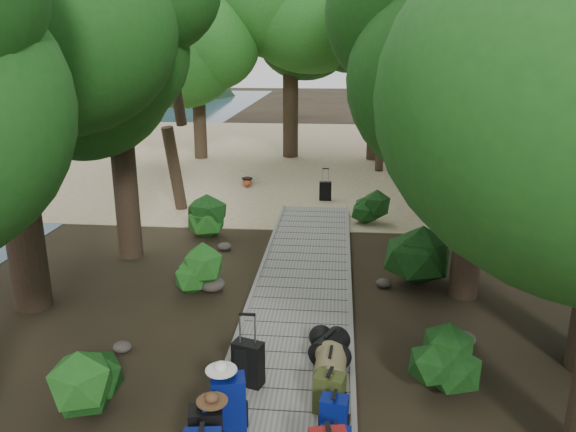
# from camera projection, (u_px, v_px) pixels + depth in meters

# --- Properties ---
(ground) EXTENTS (120.00, 120.00, 0.00)m
(ground) POSITION_uv_depth(u_px,v_px,m) (298.00, 316.00, 10.38)
(ground) COLOR #312618
(ground) RESTS_ON ground
(sand_beach) EXTENTS (40.00, 22.00, 0.02)m
(sand_beach) POSITION_uv_depth(u_px,v_px,m) (324.00, 156.00, 25.63)
(sand_beach) COLOR #C5B585
(sand_beach) RESTS_ON ground
(boardwalk) EXTENTS (2.00, 12.00, 0.12)m
(boardwalk) POSITION_uv_depth(u_px,v_px,m) (302.00, 291.00, 11.32)
(boardwalk) COLOR gray
(boardwalk) RESTS_ON ground
(backpack_left_b) EXTENTS (0.44, 0.35, 0.72)m
(backpack_left_b) POSITION_uv_depth(u_px,v_px,m) (206.00, 430.00, 6.56)
(backpack_left_b) COLOR black
(backpack_left_b) RESTS_ON boardwalk
(backpack_left_c) EXTENTS (0.49, 0.39, 0.80)m
(backpack_left_c) POSITION_uv_depth(u_px,v_px,m) (229.00, 400.00, 7.06)
(backpack_left_c) COLOR navy
(backpack_left_c) RESTS_ON boardwalk
(backpack_right_c) EXTENTS (0.37, 0.29, 0.58)m
(backpack_right_c) POSITION_uv_depth(u_px,v_px,m) (334.00, 414.00, 6.95)
(backpack_right_c) COLOR navy
(backpack_right_c) RESTS_ON boardwalk
(backpack_right_d) EXTENTS (0.45, 0.37, 0.60)m
(backpack_right_d) POSITION_uv_depth(u_px,v_px,m) (329.00, 391.00, 7.40)
(backpack_right_d) COLOR #3C4318
(backpack_right_d) RESTS_ON boardwalk
(duffel_right_khaki) EXTENTS (0.49, 0.70, 0.45)m
(duffel_right_khaki) POSITION_uv_depth(u_px,v_px,m) (330.00, 367.00, 8.11)
(duffel_right_khaki) COLOR olive
(duffel_right_khaki) RESTS_ON boardwalk
(duffel_right_black) EXTENTS (0.65, 0.76, 0.41)m
(duffel_right_black) POSITION_uv_depth(u_px,v_px,m) (330.00, 347.00, 8.69)
(duffel_right_black) COLOR black
(duffel_right_black) RESTS_ON boardwalk
(suitcase_on_boardwalk) EXTENTS (0.48, 0.35, 0.66)m
(suitcase_on_boardwalk) POSITION_uv_depth(u_px,v_px,m) (248.00, 363.00, 8.00)
(suitcase_on_boardwalk) COLOR black
(suitcase_on_boardwalk) RESTS_ON boardwalk
(lone_suitcase_on_sand) EXTENTS (0.40, 0.24, 0.60)m
(lone_suitcase_on_sand) POSITION_uv_depth(u_px,v_px,m) (325.00, 191.00, 18.10)
(lone_suitcase_on_sand) COLOR black
(lone_suitcase_on_sand) RESTS_ON sand_beach
(hat_brown) EXTENTS (0.37, 0.37, 0.11)m
(hat_brown) POSITION_uv_depth(u_px,v_px,m) (212.00, 397.00, 6.49)
(hat_brown) COLOR #51351E
(hat_brown) RESTS_ON backpack_left_b
(hat_white) EXTENTS (0.40, 0.40, 0.13)m
(hat_white) POSITION_uv_depth(u_px,v_px,m) (221.00, 366.00, 6.96)
(hat_white) COLOR silver
(hat_white) RESTS_ON backpack_left_c
(kayak) EXTENTS (1.04, 2.93, 0.29)m
(kayak) POSITION_uv_depth(u_px,v_px,m) (247.00, 180.00, 20.31)
(kayak) COLOR #A12A0D
(kayak) RESTS_ON sand_beach
(sun_lounger) EXTENTS (0.75, 1.80, 0.57)m
(sun_lounger) POSITION_uv_depth(u_px,v_px,m) (412.00, 180.00, 19.73)
(sun_lounger) COLOR silver
(sun_lounger) RESTS_ON sand_beach
(tree_right_c) EXTENTS (4.67, 4.67, 8.07)m
(tree_right_c) POSITION_uv_depth(u_px,v_px,m) (482.00, 90.00, 10.11)
(tree_right_c) COLOR black
(tree_right_c) RESTS_ON ground
(tree_right_e) EXTENTS (5.59, 5.59, 10.06)m
(tree_right_e) POSITION_uv_depth(u_px,v_px,m) (483.00, 38.00, 15.84)
(tree_right_e) COLOR black
(tree_right_e) RESTS_ON ground
(tree_right_f) EXTENTS (6.26, 6.26, 11.18)m
(tree_right_f) POSITION_uv_depth(u_px,v_px,m) (525.00, 19.00, 17.03)
(tree_right_f) COLOR black
(tree_right_f) RESTS_ON ground
(tree_left_c) EXTENTS (4.55, 4.55, 7.91)m
(tree_left_c) POSITION_uv_depth(u_px,v_px,m) (117.00, 86.00, 12.25)
(tree_left_c) COLOR black
(tree_left_c) RESTS_ON ground
(tree_back_a) EXTENTS (5.62, 5.62, 9.72)m
(tree_back_a) POSITION_uv_depth(u_px,v_px,m) (291.00, 45.00, 24.05)
(tree_back_a) COLOR black
(tree_back_a) RESTS_ON ground
(tree_back_b) EXTENTS (5.58, 5.58, 9.96)m
(tree_back_b) POSITION_uv_depth(u_px,v_px,m) (379.00, 42.00, 23.40)
(tree_back_b) COLOR black
(tree_back_b) RESTS_ON ground
(tree_back_c) EXTENTS (5.16, 5.16, 9.29)m
(tree_back_c) POSITION_uv_depth(u_px,v_px,m) (441.00, 50.00, 23.19)
(tree_back_c) COLOR black
(tree_back_c) RESTS_ON ground
(tree_back_d) EXTENTS (4.85, 4.85, 8.09)m
(tree_back_d) POSITION_uv_depth(u_px,v_px,m) (197.00, 65.00, 23.93)
(tree_back_d) COLOR black
(tree_back_d) RESTS_ON ground
(palm_right_a) EXTENTS (4.15, 4.15, 7.08)m
(palm_right_a) POSITION_uv_depth(u_px,v_px,m) (438.00, 94.00, 15.36)
(palm_right_a) COLOR #103910
(palm_right_a) RESTS_ON ground
(palm_right_b) EXTENTS (4.44, 4.44, 8.57)m
(palm_right_b) POSITION_uv_depth(u_px,v_px,m) (460.00, 62.00, 18.70)
(palm_right_b) COLOR #103910
(palm_right_b) RESTS_ON ground
(palm_right_c) EXTENTS (4.41, 4.41, 7.01)m
(palm_right_c) POSITION_uv_depth(u_px,v_px,m) (389.00, 81.00, 21.70)
(palm_right_c) COLOR #103910
(palm_right_c) RESTS_ON ground
(palm_left_a) EXTENTS (4.85, 4.85, 7.72)m
(palm_left_a) POSITION_uv_depth(u_px,v_px,m) (164.00, 80.00, 16.09)
(palm_left_a) COLOR #103910
(palm_left_a) RESTS_ON ground
(rock_left_b) EXTENTS (0.31, 0.28, 0.17)m
(rock_left_b) POSITION_uv_depth(u_px,v_px,m) (122.00, 347.00, 9.14)
(rock_left_b) COLOR #4C473F
(rock_left_b) RESTS_ON ground
(rock_left_c) EXTENTS (0.55, 0.49, 0.30)m
(rock_left_c) POSITION_uv_depth(u_px,v_px,m) (212.00, 284.00, 11.41)
(rock_left_c) COLOR #4C473F
(rock_left_c) RESTS_ON ground
(rock_left_d) EXTENTS (0.34, 0.31, 0.19)m
(rock_left_d) POSITION_uv_depth(u_px,v_px,m) (225.00, 246.00, 13.73)
(rock_left_d) COLOR #4C473F
(rock_left_d) RESTS_ON ground
(rock_right_b) EXTENTS (0.43, 0.38, 0.23)m
(rock_right_b) POSITION_uv_depth(u_px,v_px,m) (463.00, 339.00, 9.34)
(rock_right_b) COLOR #4C473F
(rock_right_b) RESTS_ON ground
(rock_right_c) EXTENTS (0.32, 0.29, 0.18)m
(rock_right_c) POSITION_uv_depth(u_px,v_px,m) (384.00, 283.00, 11.62)
(rock_right_c) COLOR #4C473F
(rock_right_c) RESTS_ON ground
(rock_right_d) EXTENTS (0.56, 0.50, 0.31)m
(rock_right_d) POSITION_uv_depth(u_px,v_px,m) (427.00, 247.00, 13.54)
(rock_right_d) COLOR #4C473F
(rock_right_d) RESTS_ON ground
(shrub_left_a) EXTENTS (0.99, 0.99, 0.89)m
(shrub_left_a) POSITION_uv_depth(u_px,v_px,m) (94.00, 383.00, 7.52)
(shrub_left_a) COLOR #1A5319
(shrub_left_a) RESTS_ON ground
(shrub_left_b) EXTENTS (1.00, 1.00, 0.90)m
(shrub_left_b) POSITION_uv_depth(u_px,v_px,m) (196.00, 270.00, 11.37)
(shrub_left_b) COLOR #1A5319
(shrub_left_b) RESTS_ON ground
(shrub_left_c) EXTENTS (1.27, 1.27, 1.15)m
(shrub_left_c) POSITION_uv_depth(u_px,v_px,m) (208.00, 216.00, 14.53)
(shrub_left_c) COLOR #1A5319
(shrub_left_c) RESTS_ON ground
(shrub_right_a) EXTENTS (1.02, 1.02, 0.92)m
(shrub_right_a) POSITION_uv_depth(u_px,v_px,m) (439.00, 364.00, 7.97)
(shrub_right_a) COLOR #1A5319
(shrub_right_a) RESTS_ON ground
(shrub_right_b) EXTENTS (1.42, 1.42, 1.27)m
(shrub_right_b) POSITION_uv_depth(u_px,v_px,m) (420.00, 255.00, 11.65)
(shrub_right_b) COLOR #1A5319
(shrub_right_b) RESTS_ON ground
(shrub_right_c) EXTENTS (0.96, 0.96, 0.87)m
(shrub_right_c) POSITION_uv_depth(u_px,v_px,m) (371.00, 208.00, 15.79)
(shrub_right_c) COLOR #1A5319
(shrub_right_c) RESTS_ON ground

